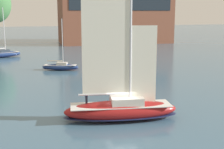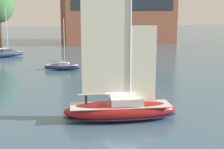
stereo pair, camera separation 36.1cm
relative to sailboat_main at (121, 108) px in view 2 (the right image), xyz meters
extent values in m
plane|color=#42667F|center=(-0.01, 0.00, -1.10)|extent=(400.00, 400.00, 0.00)
cube|color=brown|center=(19.12, 70.15, 9.50)|extent=(33.97, 14.71, 21.19)
cube|color=#1E2833|center=(19.12, 62.72, 10.56)|extent=(30.57, 0.10, 3.39)
cylinder|color=#4C3828|center=(-15.27, 63.21, 3.36)|extent=(0.71, 0.71, 8.92)
ellipsoid|color=maroon|center=(-0.01, 0.00, -0.25)|extent=(10.30, 4.12, 1.70)
ellipsoid|color=#19234C|center=(-0.01, 0.00, -0.71)|extent=(10.41, 4.16, 0.20)
cube|color=silver|center=(-0.01, 0.00, 0.25)|extent=(9.05, 3.51, 0.06)
cube|color=beige|center=(0.48, -0.07, 0.63)|extent=(3.04, 2.32, 0.70)
cylinder|color=silver|center=(0.78, -0.11, 6.55)|extent=(0.20, 0.20, 12.52)
cylinder|color=silver|center=(-1.45, 0.20, 1.28)|extent=(4.49, 0.77, 0.17)
cube|color=silver|center=(-1.28, 0.17, 6.42)|extent=(4.12, 0.58, 10.27)
cube|color=silver|center=(1.97, -0.27, 3.73)|extent=(2.19, 0.32, 6.89)
cylinder|color=#232838|center=(-2.95, 0.74, 0.71)|extent=(0.22, 0.22, 0.85)
cylinder|color=#1E4CA5|center=(-2.95, 0.74, 1.46)|extent=(0.38, 0.38, 0.65)
sphere|color=tan|center=(-2.95, 0.74, 1.90)|extent=(0.24, 0.24, 0.24)
ellipsoid|color=navy|center=(-12.86, 44.33, -0.46)|extent=(7.77, 4.45, 1.27)
ellipsoid|color=#19234C|center=(-12.86, 44.33, -0.81)|extent=(7.84, 4.50, 0.15)
cube|color=beige|center=(-12.86, 44.33, -0.08)|extent=(6.81, 3.84, 0.06)
cube|color=#333D4C|center=(-12.51, 44.46, 0.21)|extent=(2.47, 2.08, 0.52)
cylinder|color=silver|center=(-12.30, 44.53, 4.63)|extent=(0.15, 0.15, 9.37)
cylinder|color=silver|center=(-13.89, 43.97, 0.70)|extent=(3.23, 1.23, 0.13)
cylinder|color=white|center=(-13.89, 43.97, 0.79)|extent=(2.93, 1.19, 0.20)
ellipsoid|color=navy|center=(-2.64, 25.99, -0.58)|extent=(6.26, 3.52, 1.03)
ellipsoid|color=#19234C|center=(-2.64, 25.99, -0.87)|extent=(6.32, 3.56, 0.12)
cube|color=silver|center=(-2.64, 25.99, -0.27)|extent=(5.49, 3.04, 0.06)
cube|color=beige|center=(-2.35, 25.89, -0.03)|extent=(1.98, 1.66, 0.42)
cylinder|color=silver|center=(-2.18, 25.83, 3.53)|extent=(0.12, 0.12, 7.55)
cylinder|color=silver|center=(-3.47, 26.27, 0.36)|extent=(2.61, 0.96, 0.10)
cylinder|color=silver|center=(-3.47, 26.27, 0.43)|extent=(2.37, 0.93, 0.16)
camera|label=1|loc=(-7.69, -25.24, 8.22)|focal=50.00mm
camera|label=2|loc=(-7.34, -25.33, 8.22)|focal=50.00mm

